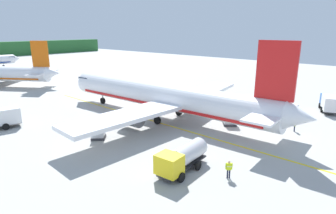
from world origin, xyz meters
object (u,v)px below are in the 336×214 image
airliner_foreground (164,97)px  service_truck_baggage (182,157)px  crew_marshaller (229,168)px  crew_loader_left (295,125)px  cargo_container_mid (98,131)px  service_truck_fuel (272,109)px  cargo_container_near (230,118)px  service_truck_catering (330,102)px

airliner_foreground → service_truck_baggage: bearing=-131.8°
crew_marshaller → crew_loader_left: 16.53m
service_truck_baggage → cargo_container_mid: bearing=91.8°
service_truck_fuel → cargo_container_near: bearing=159.9°
service_truck_catering → cargo_container_mid: size_ratio=2.77×
airliner_foreground → crew_marshaller: bearing=-119.6°
service_truck_fuel → service_truck_baggage: service_truck_fuel is taller
service_truck_baggage → service_truck_catering: size_ratio=0.98×
service_truck_catering → crew_loader_left: size_ratio=4.00×
service_truck_fuel → crew_marshaller: service_truck_fuel is taller
service_truck_baggage → airliner_foreground: bearing=48.2°
service_truck_baggage → cargo_container_near: size_ratio=2.56×
crew_loader_left → service_truck_fuel: bearing=47.0°
service_truck_fuel → cargo_container_mid: (-23.13, 12.43, -0.18)m
airliner_foreground → service_truck_catering: bearing=-40.8°
crew_marshaller → crew_loader_left: crew_marshaller is taller
crew_marshaller → crew_loader_left: (16.53, -0.40, -0.08)m
service_truck_fuel → service_truck_baggage: (-22.73, -0.41, 0.23)m
service_truck_catering → crew_loader_left: (-13.39, 1.08, -0.59)m
airliner_foreground → service_truck_baggage: (-10.98, -12.30, -1.99)m
cargo_container_near → crew_loader_left: bearing=-66.6°
service_truck_catering → service_truck_baggage: bearing=170.1°
airliner_foreground → crew_loader_left: size_ratio=26.03×
cargo_container_near → cargo_container_mid: (-15.30, 9.56, 0.01)m
airliner_foreground → cargo_container_near: size_ratio=16.96×
service_truck_baggage → service_truck_catering: bearing=-9.9°
service_truck_catering → airliner_foreground: bearing=139.2°
cargo_container_near → crew_loader_left: size_ratio=1.53×
service_truck_baggage → cargo_container_near: 15.27m
service_truck_catering → cargo_container_mid: 36.90m
service_truck_baggage → cargo_container_mid: size_ratio=2.72×
airliner_foreground → cargo_container_near: bearing=-66.5°
service_truck_fuel → service_truck_catering: (8.89, -5.91, 0.36)m
service_truck_fuel → cargo_container_near: service_truck_fuel is taller
cargo_container_mid → crew_loader_left: size_ratio=1.45×
service_truck_baggage → service_truck_catering: 32.10m
service_truck_catering → crew_marshaller: service_truck_catering is taller
service_truck_fuel → crew_loader_left: size_ratio=4.20×
service_truck_baggage → crew_loader_left: service_truck_baggage is taller
cargo_container_near → service_truck_fuel: bearing=-20.1°
service_truck_fuel → service_truck_catering: bearing=-33.6°
service_truck_baggage → crew_loader_left: 18.77m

